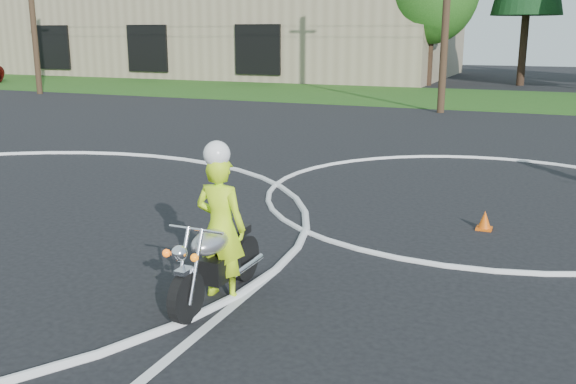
% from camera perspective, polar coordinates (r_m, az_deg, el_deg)
% --- Properties ---
extents(grass_strip, '(120.00, 10.00, 0.02)m').
position_cam_1_polar(grass_strip, '(32.62, 6.45, 8.63)').
color(grass_strip, '#1E4714').
rests_on(grass_strip, ground).
extents(course_markings, '(19.05, 19.05, 0.12)m').
position_cam_1_polar(course_markings, '(11.43, -16.09, -1.81)').
color(course_markings, silver).
rests_on(course_markings, ground).
extents(primary_motorcycle, '(0.67, 1.90, 1.00)m').
position_cam_1_polar(primary_motorcycle, '(7.39, -6.42, -6.09)').
color(primary_motorcycle, black).
rests_on(primary_motorcycle, ground).
extents(rider_primary_grp, '(0.62, 0.42, 1.86)m').
position_cam_1_polar(rider_primary_grp, '(7.38, -6.02, -2.77)').
color(rider_primary_grp, '#CCFF1A').
rests_on(rider_primary_grp, ground).
extents(warehouse, '(41.00, 17.00, 8.30)m').
position_cam_1_polar(warehouse, '(51.86, -9.11, 15.10)').
color(warehouse, tan).
rests_on(warehouse, ground).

